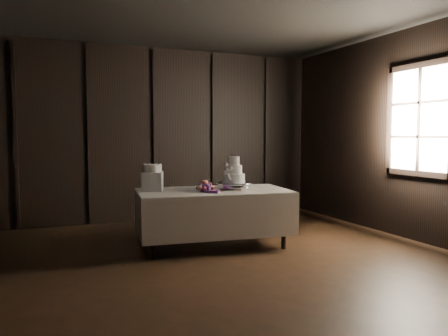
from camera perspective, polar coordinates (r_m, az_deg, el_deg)
The scene contains 9 objects.
room at distance 4.42m, azimuth 1.87°, elevation 4.47°, with size 6.08×7.08×3.08m.
window at distance 6.60m, azimuth 24.15°, elevation 5.77°, with size 0.06×1.16×1.56m, color black.
display_table at distance 5.85m, azimuth -1.36°, elevation -6.23°, with size 2.10×1.27×0.76m.
cake_stand at distance 5.89m, azimuth 1.31°, elevation -2.35°, with size 0.48×0.48×0.09m, color silver.
wedding_cake at distance 5.85m, azimuth 1.15°, elevation -0.58°, with size 0.34×0.29×0.35m.
bouquet at distance 5.62m, azimuth -2.45°, elevation -2.51°, with size 0.28×0.38×0.18m, color #E45456, non-canonical shape.
box_pedestal at distance 5.77m, azimuth -9.31°, elevation -1.74°, with size 0.26×0.26×0.25m, color white.
small_cake at distance 5.76m, azimuth -9.33°, elevation -0.02°, with size 0.24×0.24×0.10m, color white.
cake_knife at distance 5.82m, azimuth 4.45°, elevation -2.83°, with size 0.37×0.02×0.01m, color silver.
Camera 1 is at (-1.84, -4.01, 1.49)m, focal length 35.00 mm.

